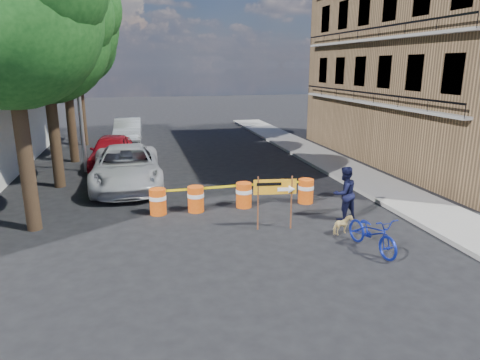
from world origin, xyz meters
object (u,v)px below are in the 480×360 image
barrel_far_left (158,201)px  suv_white (126,167)px  barrel_far_right (306,191)px  dog (343,225)px  sedan_red (112,151)px  detour_sign (280,191)px  barrel_mid_right (244,194)px  barrel_mid_left (196,199)px  sedan_silver (128,130)px  bicycle (374,216)px  pedestrian (344,193)px

barrel_far_left → suv_white: bearing=105.3°
barrel_far_right → dog: bearing=-91.4°
suv_white → sedan_red: (-0.77, 4.01, -0.05)m
barrel_far_left → sedan_red: bearing=103.1°
barrel_far_left → detour_sign: 4.34m
barrel_mid_right → barrel_mid_left: bearing=-177.5°
barrel_far_left → barrel_mid_left: bearing=-0.9°
barrel_mid_right → sedan_red: size_ratio=0.19×
sedan_silver → barrel_far_left: bearing=-83.9°
bicycle → detour_sign: bearing=124.0°
barrel_far_left → barrel_far_right: (5.40, -0.01, 0.00)m
barrel_mid_left → sedan_silver: bearing=99.2°
pedestrian → sedan_red: (-7.78, 9.87, -0.11)m
barrel_mid_left → bicycle: bearing=-45.9°
barrel_mid_right → suv_white: suv_white is taller
barrel_far_right → barrel_mid_left: bearing=-179.8°
detour_sign → sedan_red: (-5.44, 10.20, -0.45)m
pedestrian → sedan_silver: bearing=-83.1°
sedan_red → barrel_mid_right: bearing=-52.4°
pedestrian → sedan_red: size_ratio=0.39×
barrel_far_right → bicycle: (0.15, -4.41, 0.53)m
barrel_mid_left → pedestrian: bearing=-22.7°
detour_sign → sedan_red: bearing=126.1°
barrel_far_left → detour_sign: (3.60, -2.29, 0.77)m
barrel_far_left → dog: (5.33, -3.15, -0.19)m
barrel_mid_right → dog: size_ratio=1.34×
barrel_mid_left → sedan_silver: (-2.41, 14.87, 0.32)m
detour_sign → suv_white: bearing=135.1°
detour_sign → bicycle: size_ratio=0.85×
barrel_mid_right → detour_sign: bearing=-76.7°
barrel_mid_left → dog: size_ratio=1.34×
barrel_mid_right → bicycle: (2.51, -4.48, 0.53)m
bicycle → barrel_far_right: bearing=83.6°
barrel_mid_left → pedestrian: pedestrian is taller
detour_sign → suv_white: 7.76m
bicycle → sedan_red: bearing=112.6°
pedestrian → suv_white: (-7.01, 5.86, -0.06)m
detour_sign → sedan_silver: 17.77m
barrel_far_left → barrel_mid_right: size_ratio=1.00×
pedestrian → dog: pedestrian is taller
barrel_mid_left → bicycle: bicycle is taller
barrel_far_left → pedestrian: size_ratio=0.50×
barrel_far_left → barrel_far_right: bearing=-0.1°
barrel_far_left → barrel_mid_left: (1.30, -0.02, 0.00)m
pedestrian → suv_white: pedestrian is taller
barrel_far_left → sedan_silver: bearing=94.3°
detour_sign → sedan_silver: bearing=113.4°
sedan_silver → sedan_red: bearing=-94.2°
detour_sign → suv_white: detour_sign is taller
barrel_far_left → sedan_silver: 14.89m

